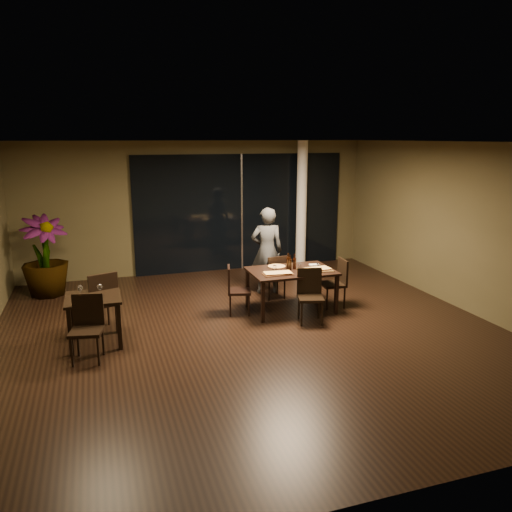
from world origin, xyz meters
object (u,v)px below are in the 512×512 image
at_px(main_table, 291,274).
at_px(chair_main_near, 310,292).
at_px(potted_plant, 45,256).
at_px(bottle_a, 290,263).
at_px(chair_main_right, 337,280).
at_px(chair_main_left, 235,287).
at_px(side_table, 93,305).
at_px(bottle_c, 288,261).
at_px(chair_side_far, 102,299).
at_px(bottle_b, 295,262).
at_px(chair_main_far, 275,275).
at_px(diner, 267,251).
at_px(chair_side_near, 87,324).

height_order(main_table, chair_main_near, chair_main_near).
height_order(potted_plant, bottle_a, potted_plant).
bearing_deg(chair_main_right, potted_plant, -109.86).
bearing_deg(chair_main_left, main_table, -83.08).
xyz_separation_m(side_table, bottle_c, (3.37, 0.59, 0.27)).
height_order(side_table, chair_side_far, chair_side_far).
bearing_deg(bottle_a, bottle_c, 96.65).
bearing_deg(side_table, bottle_b, 9.03).
bearing_deg(side_table, bottle_c, 9.91).
relative_size(chair_main_right, bottle_b, 3.24).
relative_size(main_table, chair_main_far, 1.73).
distance_m(diner, bottle_c, 1.04).
relative_size(bottle_a, bottle_c, 0.94).
bearing_deg(chair_main_near, bottle_c, 115.82).
xyz_separation_m(bottle_a, bottle_b, (0.10, 0.04, 0.00)).
height_order(chair_main_far, chair_main_right, chair_main_right).
relative_size(chair_main_far, bottle_a, 3.20).
bearing_deg(chair_side_far, bottle_a, 163.02).
relative_size(chair_main_near, chair_side_far, 0.90).
bearing_deg(bottle_c, main_table, -72.14).
distance_m(side_table, potted_plant, 2.95).
bearing_deg(bottle_a, chair_side_far, -178.43).
xyz_separation_m(chair_main_far, bottle_a, (0.03, -0.68, 0.40)).
distance_m(chair_main_right, diner, 1.57).
bearing_deg(bottle_b, diner, 98.16).
xyz_separation_m(chair_side_near, bottle_c, (3.46, 1.11, 0.38)).
height_order(chair_main_far, chair_main_left, chair_main_far).
height_order(chair_main_near, chair_main_right, chair_main_near).
relative_size(chair_main_right, bottle_c, 3.09).
height_order(chair_main_near, bottle_a, bottle_a).
height_order(side_table, chair_main_left, chair_main_left).
height_order(main_table, bottle_b, bottle_b).
bearing_deg(bottle_b, chair_side_near, -163.32).
distance_m(chair_main_far, bottle_b, 0.77).
bearing_deg(chair_main_far, diner, -91.25).
xyz_separation_m(diner, bottle_a, (0.05, -1.11, 0.02)).
bearing_deg(chair_side_far, bottle_c, 164.29).
distance_m(side_table, chair_side_near, 0.54).
xyz_separation_m(main_table, chair_main_left, (-1.02, 0.13, -0.19)).
xyz_separation_m(chair_main_near, bottle_b, (-0.02, 0.66, 0.38)).
xyz_separation_m(chair_main_far, chair_main_right, (0.94, -0.76, 0.02)).
relative_size(side_table, diner, 0.46).
bearing_deg(chair_main_right, chair_main_near, -50.45).
xyz_separation_m(main_table, chair_main_far, (-0.05, 0.70, -0.19)).
bearing_deg(potted_plant, chair_main_left, -33.75).
distance_m(chair_main_near, bottle_b, 0.77).
bearing_deg(chair_main_far, potted_plant, -25.29).
relative_size(chair_side_near, potted_plant, 0.58).
relative_size(chair_main_near, chair_main_right, 1.02).
relative_size(chair_main_left, potted_plant, 0.54).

